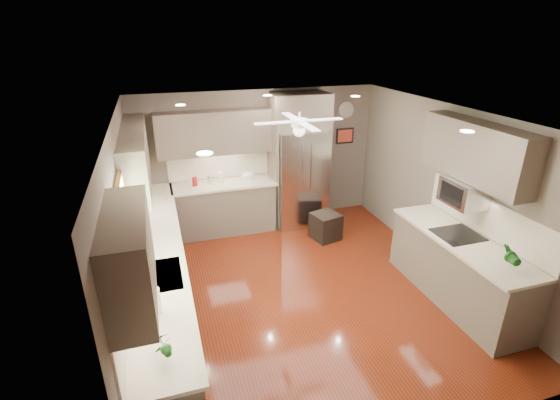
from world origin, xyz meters
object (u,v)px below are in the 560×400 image
potted_plant_right (511,255)px  paper_towel (155,301)px  canister_b (210,180)px  soap_bottle (145,255)px  microwave (464,192)px  canister_a (195,181)px  stool (326,226)px  refrigerator (300,163)px  canister_c (221,177)px  potted_plant_left (161,344)px  bowl (248,179)px

potted_plant_right → paper_towel: size_ratio=1.18×
canister_b → soap_bottle: bearing=-114.8°
microwave → paper_towel: (-4.00, -0.62, -0.40)m
canister_a → stool: (2.14, -0.86, -0.78)m
refrigerator → stool: (0.22, -0.80, -0.95)m
canister_b → microwave: 4.11m
canister_a → stool: canister_a is taller
refrigerator → paper_towel: bearing=-128.8°
canister_c → stool: size_ratio=0.36×
canister_b → canister_c: size_ratio=0.78×
canister_b → potted_plant_left: size_ratio=0.50×
stool → potted_plant_right: bearing=-71.1°
bowl → stool: (1.19, -0.87, -0.73)m
refrigerator → canister_c: bearing=176.1°
potted_plant_left → stool: (2.86, 3.15, -0.85)m
bowl → refrigerator: 0.99m
canister_b → bowl: 0.68m
soap_bottle → potted_plant_left: size_ratio=0.68×
canister_a → refrigerator: (1.92, -0.06, 0.17)m
microwave → canister_a: bearing=139.6°
potted_plant_right → refrigerator: refrigerator is taller
canister_c → potted_plant_left: size_ratio=0.64×
potted_plant_right → microwave: microwave is taller
canister_b → potted_plant_left: bearing=-103.8°
canister_b → stool: bearing=-25.3°
refrigerator → soap_bottle: bearing=-139.9°
canister_a → refrigerator: size_ratio=0.06×
canister_a → potted_plant_right: potted_plant_right is taller
potted_plant_left → bowl: 4.35m
refrigerator → paper_towel: 4.26m
canister_a → soap_bottle: size_ratio=0.75×
canister_a → refrigerator: 1.93m
canister_a → stool: 2.43m
refrigerator → canister_a: bearing=178.4°
potted_plant_left → potted_plant_right: (3.85, 0.25, 0.01)m
canister_c → bowl: canister_c is taller
refrigerator → microwave: size_ratio=4.45×
bowl → canister_c: bearing=175.9°
potted_plant_right → bowl: bearing=120.1°
canister_a → microwave: 4.29m
bowl → canister_b: bearing=178.4°
canister_a → potted_plant_right: bearing=-50.2°
soap_bottle → potted_plant_left: bearing=-85.5°
potted_plant_left → potted_plant_right: bearing=3.7°
potted_plant_left → potted_plant_right: size_ratio=0.91×
canister_a → bowl: size_ratio=0.65×
potted_plant_right → bowl: (-2.18, 3.76, -0.13)m
bowl → potted_plant_right: bearing=-59.9°
canister_b → canister_c: bearing=4.8°
paper_towel → canister_c: bearing=70.5°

